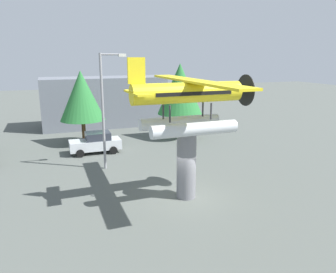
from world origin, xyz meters
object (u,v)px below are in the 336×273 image
object	(u,v)px
floatplane_monument	(189,101)
display_pedestal	(186,165)
car_mid_silver	(96,143)
tree_center_back	(180,89)
storefront_building	(104,101)
tree_east	(82,96)
streetlight_primary	(105,104)

from	to	relation	value
floatplane_monument	display_pedestal	bearing A→B (deg)	-180.00
car_mid_silver	tree_center_back	world-z (taller)	tree_center_back
display_pedestal	storefront_building	world-z (taller)	storefront_building
tree_east	floatplane_monument	bearing A→B (deg)	-73.06
floatplane_monument	car_mid_silver	size ratio (longest dim) A/B	2.48
display_pedestal	floatplane_monument	size ratio (longest dim) A/B	0.37
tree_east	tree_center_back	world-z (taller)	tree_center_back
floatplane_monument	car_mid_silver	distance (m)	12.35
car_mid_silver	tree_east	world-z (taller)	tree_east
car_mid_silver	tree_center_back	size ratio (longest dim) A/B	0.58
tree_center_back	storefront_building	bearing A→B (deg)	123.70
tree_east	car_mid_silver	bearing A→B (deg)	-79.74
streetlight_primary	tree_east	size ratio (longest dim) A/B	1.21
floatplane_monument	streetlight_primary	bearing A→B (deg)	117.54
tree_east	tree_center_back	bearing A→B (deg)	-6.34
display_pedestal	car_mid_silver	size ratio (longest dim) A/B	0.92
streetlight_primary	storefront_building	xyz separation A→B (m)	(2.44, 15.44, -1.91)
display_pedestal	floatplane_monument	world-z (taller)	floatplane_monument
storefront_building	tree_east	world-z (taller)	tree_east
tree_center_back	display_pedestal	bearing A→B (deg)	-110.76
display_pedestal	car_mid_silver	xyz separation A→B (m)	(-3.58, 10.81, -1.06)
display_pedestal	car_mid_silver	world-z (taller)	display_pedestal
floatplane_monument	streetlight_primary	world-z (taller)	streetlight_primary
streetlight_primary	storefront_building	world-z (taller)	streetlight_primary
tree_east	tree_center_back	size ratio (longest dim) A/B	0.92
storefront_building	tree_east	size ratio (longest dim) A/B	2.07
floatplane_monument	storefront_building	bearing A→B (deg)	92.31
tree_center_back	tree_east	bearing A→B (deg)	173.66
streetlight_primary	tree_center_back	size ratio (longest dim) A/B	1.12
tree_east	tree_center_back	xyz separation A→B (m)	(9.17, -1.02, 0.39)
car_mid_silver	storefront_building	xyz separation A→B (m)	(2.67, 11.19, 1.92)
storefront_building	tree_center_back	distance (m)	10.82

